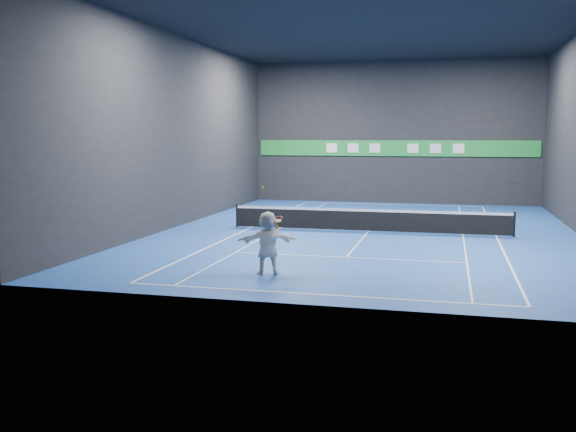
% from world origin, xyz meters
% --- Properties ---
extents(ground, '(26.00, 26.00, 0.00)m').
position_xyz_m(ground, '(0.00, 0.00, 0.00)').
color(ground, '#1C469C').
rests_on(ground, ground).
extents(ceiling, '(26.00, 26.00, 0.00)m').
position_xyz_m(ceiling, '(0.00, 0.00, 9.00)').
color(ceiling, black).
rests_on(ceiling, ground).
extents(wall_back, '(18.00, 0.10, 9.00)m').
position_xyz_m(wall_back, '(0.00, 13.00, 4.50)').
color(wall_back, black).
rests_on(wall_back, ground).
extents(wall_front, '(18.00, 0.10, 9.00)m').
position_xyz_m(wall_front, '(0.00, -13.00, 4.50)').
color(wall_front, black).
rests_on(wall_front, ground).
extents(wall_left, '(0.10, 26.00, 9.00)m').
position_xyz_m(wall_left, '(-9.00, 0.00, 4.50)').
color(wall_left, black).
rests_on(wall_left, ground).
extents(baseline_near, '(10.98, 0.08, 0.01)m').
position_xyz_m(baseline_near, '(0.00, -11.89, 0.00)').
color(baseline_near, white).
rests_on(baseline_near, ground).
extents(baseline_far, '(10.98, 0.08, 0.01)m').
position_xyz_m(baseline_far, '(0.00, 11.89, 0.00)').
color(baseline_far, white).
rests_on(baseline_far, ground).
extents(sideline_doubles_left, '(0.08, 23.78, 0.01)m').
position_xyz_m(sideline_doubles_left, '(-5.49, 0.00, 0.00)').
color(sideline_doubles_left, white).
rests_on(sideline_doubles_left, ground).
extents(sideline_doubles_right, '(0.08, 23.78, 0.01)m').
position_xyz_m(sideline_doubles_right, '(5.49, 0.00, 0.00)').
color(sideline_doubles_right, white).
rests_on(sideline_doubles_right, ground).
extents(sideline_singles_left, '(0.06, 23.78, 0.01)m').
position_xyz_m(sideline_singles_left, '(-4.11, 0.00, 0.00)').
color(sideline_singles_left, white).
rests_on(sideline_singles_left, ground).
extents(sideline_singles_right, '(0.06, 23.78, 0.01)m').
position_xyz_m(sideline_singles_right, '(4.11, 0.00, 0.00)').
color(sideline_singles_right, white).
rests_on(sideline_singles_right, ground).
extents(service_line_near, '(8.23, 0.06, 0.01)m').
position_xyz_m(service_line_near, '(0.00, -6.40, 0.00)').
color(service_line_near, white).
rests_on(service_line_near, ground).
extents(service_line_far, '(8.23, 0.06, 0.01)m').
position_xyz_m(service_line_far, '(0.00, 6.40, 0.00)').
color(service_line_far, white).
rests_on(service_line_far, ground).
extents(center_service_line, '(0.06, 12.80, 0.01)m').
position_xyz_m(center_service_line, '(0.00, 0.00, 0.00)').
color(center_service_line, white).
rests_on(center_service_line, ground).
extents(player, '(1.91, 1.22, 1.97)m').
position_xyz_m(player, '(-1.95, -9.69, 0.98)').
color(player, white).
rests_on(player, ground).
extents(tennis_ball, '(0.07, 0.07, 0.07)m').
position_xyz_m(tennis_ball, '(-2.13, -9.59, 2.68)').
color(tennis_ball, '#D4F328').
rests_on(tennis_ball, player).
extents(tennis_net, '(12.50, 0.10, 1.07)m').
position_xyz_m(tennis_net, '(0.00, 0.00, 0.54)').
color(tennis_net, black).
rests_on(tennis_net, ground).
extents(sponsor_banner, '(17.64, 0.11, 1.00)m').
position_xyz_m(sponsor_banner, '(0.00, 12.93, 3.50)').
color(sponsor_banner, green).
rests_on(sponsor_banner, wall_back).
extents(tennis_racket, '(0.42, 0.39, 0.48)m').
position_xyz_m(tennis_racket, '(-1.64, -9.64, 1.69)').
color(tennis_racket, red).
rests_on(tennis_racket, player).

